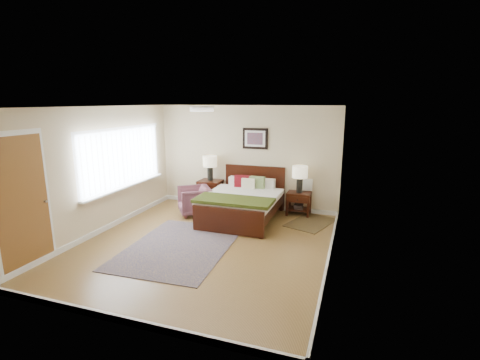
% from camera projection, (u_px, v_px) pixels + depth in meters
% --- Properties ---
extents(floor, '(5.00, 5.00, 0.00)m').
position_uv_depth(floor, '(205.00, 244.00, 6.45)').
color(floor, olive).
rests_on(floor, ground).
extents(back_wall, '(4.50, 0.04, 2.50)m').
position_uv_depth(back_wall, '(246.00, 157.00, 8.48)').
color(back_wall, beige).
rests_on(back_wall, ground).
extents(front_wall, '(4.50, 0.04, 2.50)m').
position_uv_depth(front_wall, '(110.00, 225.00, 3.86)').
color(front_wall, beige).
rests_on(front_wall, ground).
extents(left_wall, '(0.04, 5.00, 2.50)m').
position_uv_depth(left_wall, '(100.00, 171.00, 6.88)').
color(left_wall, beige).
rests_on(left_wall, ground).
extents(right_wall, '(0.04, 5.00, 2.50)m').
position_uv_depth(right_wall, '(334.00, 188.00, 5.47)').
color(right_wall, beige).
rests_on(right_wall, ground).
extents(ceiling, '(4.50, 5.00, 0.02)m').
position_uv_depth(ceiling, '(202.00, 107.00, 5.89)').
color(ceiling, white).
rests_on(ceiling, back_wall).
extents(window, '(0.11, 2.72, 1.32)m').
position_uv_depth(window, '(124.00, 159.00, 7.48)').
color(window, silver).
rests_on(window, left_wall).
extents(door, '(0.06, 1.00, 2.18)m').
position_uv_depth(door, '(23.00, 203.00, 5.29)').
color(door, silver).
rests_on(door, ground).
extents(ceil_fixture, '(0.44, 0.44, 0.08)m').
position_uv_depth(ceil_fixture, '(202.00, 109.00, 5.90)').
color(ceil_fixture, white).
rests_on(ceil_fixture, ceiling).
extents(bed, '(1.61, 1.94, 1.05)m').
position_uv_depth(bed, '(243.00, 198.00, 7.70)').
color(bed, '#331407').
rests_on(bed, ground).
extents(wall_art, '(0.62, 0.05, 0.50)m').
position_uv_depth(wall_art, '(255.00, 139.00, 8.28)').
color(wall_art, black).
rests_on(wall_art, back_wall).
extents(nightstand_left, '(0.55, 0.50, 0.66)m').
position_uv_depth(nightstand_left, '(210.00, 185.00, 8.68)').
color(nightstand_left, '#331407').
rests_on(nightstand_left, ground).
extents(nightstand_right, '(0.54, 0.41, 0.54)m').
position_uv_depth(nightstand_right, '(299.00, 201.00, 8.03)').
color(nightstand_right, '#331407').
rests_on(nightstand_right, ground).
extents(lamp_left, '(0.35, 0.35, 0.61)m').
position_uv_depth(lamp_left, '(210.00, 163.00, 8.58)').
color(lamp_left, black).
rests_on(lamp_left, nightstand_left).
extents(lamp_right, '(0.35, 0.35, 0.61)m').
position_uv_depth(lamp_right, '(300.00, 174.00, 7.91)').
color(lamp_right, black).
rests_on(lamp_right, nightstand_right).
extents(armchair, '(0.99, 0.98, 0.65)m').
position_uv_depth(armchair, '(194.00, 201.00, 8.11)').
color(armchair, brown).
rests_on(armchair, ground).
extents(rug_persian, '(1.87, 2.56, 0.01)m').
position_uv_depth(rug_persian, '(179.00, 247.00, 6.32)').
color(rug_persian, '#0D1644').
rests_on(rug_persian, ground).
extents(rug_navy, '(1.11, 1.34, 0.01)m').
position_uv_depth(rug_navy, '(311.00, 222.00, 7.58)').
color(rug_navy, black).
rests_on(rug_navy, ground).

